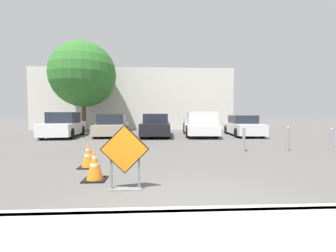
{
  "coord_description": "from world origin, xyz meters",
  "views": [
    {
      "loc": [
        -0.61,
        -3.18,
        1.55
      ],
      "look_at": [
        0.22,
        13.18,
        0.57
      ],
      "focal_mm": 24.0,
      "sensor_mm": 36.0,
      "label": 1
    }
  ],
  "objects": [
    {
      "name": "bollard_second",
      "position": [
        4.67,
        5.54,
        0.52
      ],
      "size": [
        0.12,
        0.12,
        0.98
      ],
      "color": "gray",
      "rests_on": "ground_plane"
    },
    {
      "name": "parked_car_fourth",
      "position": [
        5.19,
        11.63,
        0.63
      ],
      "size": [
        1.96,
        4.26,
        1.36
      ],
      "rotation": [
        0.0,
        0.0,
        3.08
      ],
      "color": "silver",
      "rests_on": "ground_plane"
    },
    {
      "name": "pickup_truck",
      "position": [
        2.24,
        11.59,
        0.73
      ],
      "size": [
        2.2,
        5.34,
        1.61
      ],
      "rotation": [
        0.0,
        0.0,
        3.08
      ],
      "color": "silver",
      "rests_on": "ground_plane"
    },
    {
      "name": "ground_plane",
      "position": [
        0.0,
        10.0,
        0.0
      ],
      "size": [
        96.0,
        96.0,
        0.0
      ],
      "primitive_type": "plane",
      "color": "#565451"
    },
    {
      "name": "traffic_cone_second",
      "position": [
        -2.54,
        3.19,
        0.34
      ],
      "size": [
        0.51,
        0.51,
        0.69
      ],
      "color": "black",
      "rests_on": "ground_plane"
    },
    {
      "name": "building_facade_backdrop",
      "position": [
        -2.76,
        19.9,
        2.82
      ],
      "size": [
        18.57,
        5.0,
        5.63
      ],
      "color": "beige",
      "rests_on": "ground_plane"
    },
    {
      "name": "parked_car_second",
      "position": [
        -3.6,
        11.98,
        0.65
      ],
      "size": [
        2.12,
        4.32,
        1.44
      ],
      "rotation": [
        0.0,
        0.0,
        3.2
      ],
      "color": "#A39984",
      "rests_on": "ground_plane"
    },
    {
      "name": "parked_car_nearest",
      "position": [
        -6.53,
        11.37,
        0.71
      ],
      "size": [
        2.07,
        4.12,
        1.58
      ],
      "rotation": [
        0.0,
        0.0,
        3.21
      ],
      "color": "white",
      "rests_on": "ground_plane"
    },
    {
      "name": "road_closed_sign",
      "position": [
        -1.24,
        1.26,
        0.7
      ],
      "size": [
        0.97,
        0.2,
        1.31
      ],
      "color": "black",
      "rests_on": "ground_plane"
    },
    {
      "name": "curb_lip",
      "position": [
        0.0,
        0.0,
        0.07
      ],
      "size": [
        30.06,
        0.2,
        0.14
      ],
      "color": "#ADAAA3",
      "rests_on": "ground_plane"
    },
    {
      "name": "bollard_third",
      "position": [
        6.48,
        5.54,
        0.49
      ],
      "size": [
        0.12,
        0.12,
        0.92
      ],
      "color": "gray",
      "rests_on": "ground_plane"
    },
    {
      "name": "traffic_cone_nearest",
      "position": [
        -2.03,
        1.97,
        0.35
      ],
      "size": [
        0.51,
        0.51,
        0.71
      ],
      "color": "black",
      "rests_on": "ground_plane"
    },
    {
      "name": "street_tree_behind_lot",
      "position": [
        -6.45,
        15.18,
        4.58
      ],
      "size": [
        5.16,
        5.16,
        7.17
      ],
      "color": "#513823",
      "rests_on": "ground_plane"
    },
    {
      "name": "parked_car_third",
      "position": [
        -0.66,
        11.68,
        0.69
      ],
      "size": [
        1.95,
        4.6,
        1.47
      ],
      "rotation": [
        0.0,
        0.0,
        3.11
      ],
      "color": "black",
      "rests_on": "ground_plane"
    },
    {
      "name": "bollard_nearest",
      "position": [
        2.86,
        5.54,
        0.52
      ],
      "size": [
        0.12,
        0.12,
        0.99
      ],
      "color": "gray",
      "rests_on": "ground_plane"
    }
  ]
}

